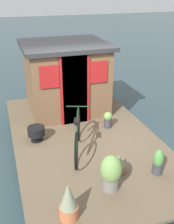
{
  "coord_description": "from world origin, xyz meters",
  "views": [
    {
      "loc": [
        -5.04,
        1.61,
        3.55
      ],
      "look_at": [
        -0.2,
        0.0,
        1.11
      ],
      "focal_mm": 43.04,
      "sensor_mm": 36.0,
      "label": 1
    }
  ],
  "objects_px": {
    "potted_plant_geranium": "(118,164)",
    "potted_plant_mint": "(68,202)",
    "potted_plant_lavender": "(111,172)",
    "potted_plant_succulent": "(108,119)",
    "houseboat_cabin": "(66,77)",
    "bicycle": "(78,135)",
    "potted_plant_sage": "(158,162)",
    "charcoal_grill": "(36,132)"
  },
  "relations": [
    {
      "from": "potted_plant_geranium",
      "to": "potted_plant_sage",
      "type": "bearing_deg",
      "value": -112.01
    },
    {
      "from": "houseboat_cabin",
      "to": "potted_plant_geranium",
      "type": "relative_size",
      "value": 5.86
    },
    {
      "from": "potted_plant_succulent",
      "to": "bicycle",
      "type": "bearing_deg",
      "value": 128.0
    },
    {
      "from": "charcoal_grill",
      "to": "potted_plant_lavender",
      "type": "bearing_deg",
      "value": -154.07
    },
    {
      "from": "potted_plant_sage",
      "to": "bicycle",
      "type": "bearing_deg",
      "value": 46.2
    },
    {
      "from": "potted_plant_geranium",
      "to": "potted_plant_mint",
      "type": "relative_size",
      "value": 0.6
    },
    {
      "from": "potted_plant_geranium",
      "to": "potted_plant_mint",
      "type": "distance_m",
      "value": 1.37
    },
    {
      "from": "bicycle",
      "to": "potted_plant_succulent",
      "type": "relative_size",
      "value": 3.98
    },
    {
      "from": "bicycle",
      "to": "potted_plant_mint",
      "type": "distance_m",
      "value": 1.74
    },
    {
      "from": "potted_plant_sage",
      "to": "charcoal_grill",
      "type": "xyz_separation_m",
      "value": [
        1.84,
        1.91,
        -0.01
      ]
    },
    {
      "from": "potted_plant_mint",
      "to": "potted_plant_sage",
      "type": "height_order",
      "value": "potted_plant_mint"
    },
    {
      "from": "potted_plant_lavender",
      "to": "potted_plant_geranium",
      "type": "height_order",
      "value": "potted_plant_lavender"
    },
    {
      "from": "potted_plant_lavender",
      "to": "charcoal_grill",
      "type": "bearing_deg",
      "value": 25.93
    },
    {
      "from": "potted_plant_mint",
      "to": "potted_plant_succulent",
      "type": "xyz_separation_m",
      "value": [
        2.39,
        -1.6,
        -0.07
      ]
    },
    {
      "from": "potted_plant_mint",
      "to": "houseboat_cabin",
      "type": "bearing_deg",
      "value": -14.06
    },
    {
      "from": "bicycle",
      "to": "charcoal_grill",
      "type": "relative_size",
      "value": 4.32
    },
    {
      "from": "potted_plant_lavender",
      "to": "potted_plant_sage",
      "type": "relative_size",
      "value": 1.31
    },
    {
      "from": "potted_plant_geranium",
      "to": "charcoal_grill",
      "type": "bearing_deg",
      "value": 38.48
    },
    {
      "from": "potted_plant_succulent",
      "to": "potted_plant_sage",
      "type": "xyz_separation_m",
      "value": [
        -1.89,
        -0.19,
        0.02
      ]
    },
    {
      "from": "potted_plant_sage",
      "to": "potted_plant_succulent",
      "type": "bearing_deg",
      "value": 5.87
    },
    {
      "from": "houseboat_cabin",
      "to": "bicycle",
      "type": "height_order",
      "value": "houseboat_cabin"
    },
    {
      "from": "potted_plant_succulent",
      "to": "charcoal_grill",
      "type": "distance_m",
      "value": 1.72
    },
    {
      "from": "potted_plant_lavender",
      "to": "potted_plant_geranium",
      "type": "distance_m",
      "value": 0.51
    },
    {
      "from": "potted_plant_lavender",
      "to": "potted_plant_sage",
      "type": "height_order",
      "value": "potted_plant_lavender"
    },
    {
      "from": "bicycle",
      "to": "potted_plant_succulent",
      "type": "bearing_deg",
      "value": -52.0
    },
    {
      "from": "houseboat_cabin",
      "to": "bicycle",
      "type": "xyz_separation_m",
      "value": [
        -2.13,
        0.32,
        -0.53
      ]
    },
    {
      "from": "potted_plant_lavender",
      "to": "potted_plant_succulent",
      "type": "relative_size",
      "value": 1.59
    },
    {
      "from": "potted_plant_geranium",
      "to": "charcoal_grill",
      "type": "xyz_separation_m",
      "value": [
        1.57,
        1.25,
        0.05
      ]
    },
    {
      "from": "potted_plant_mint",
      "to": "bicycle",
      "type": "bearing_deg",
      "value": -20.97
    },
    {
      "from": "bicycle",
      "to": "potted_plant_sage",
      "type": "relative_size",
      "value": 3.27
    },
    {
      "from": "houseboat_cabin",
      "to": "potted_plant_sage",
      "type": "relative_size",
      "value": 4.36
    },
    {
      "from": "potted_plant_sage",
      "to": "houseboat_cabin",
      "type": "bearing_deg",
      "value": 14.71
    },
    {
      "from": "potted_plant_sage",
      "to": "charcoal_grill",
      "type": "height_order",
      "value": "potted_plant_sage"
    },
    {
      "from": "bicycle",
      "to": "charcoal_grill",
      "type": "distance_m",
      "value": 1.03
    },
    {
      "from": "potted_plant_sage",
      "to": "charcoal_grill",
      "type": "bearing_deg",
      "value": 46.1
    },
    {
      "from": "potted_plant_lavender",
      "to": "potted_plant_sage",
      "type": "distance_m",
      "value": 0.98
    },
    {
      "from": "potted_plant_mint",
      "to": "charcoal_grill",
      "type": "bearing_deg",
      "value": 2.75
    },
    {
      "from": "potted_plant_mint",
      "to": "potted_plant_sage",
      "type": "relative_size",
      "value": 1.25
    },
    {
      "from": "houseboat_cabin",
      "to": "potted_plant_succulent",
      "type": "height_order",
      "value": "houseboat_cabin"
    },
    {
      "from": "potted_plant_geranium",
      "to": "potted_plant_mint",
      "type": "xyz_separation_m",
      "value": [
        -0.76,
        1.13,
        0.12
      ]
    },
    {
      "from": "potted_plant_geranium",
      "to": "potted_plant_lavender",
      "type": "bearing_deg",
      "value": 140.85
    },
    {
      "from": "potted_plant_lavender",
      "to": "potted_plant_succulent",
      "type": "distance_m",
      "value": 2.14
    }
  ]
}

